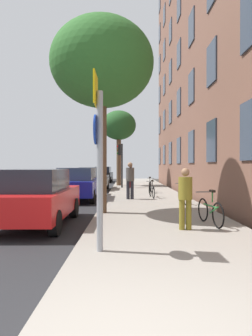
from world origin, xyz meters
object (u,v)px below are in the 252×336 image
traffic_light (120,157)px  tree_near (102,64)px  bicycle_1 (182,195)px  car_2 (93,178)px  pedestrian_2 (130,175)px  tree_far (118,126)px  bicycle_3 (149,186)px  bicycle_0 (210,211)px  car_3 (103,174)px  sign_post (98,151)px  pedestrian_0 (185,194)px  pedestrian_1 (130,178)px  car_1 (78,183)px  car_0 (35,197)px  bicycle_2 (151,191)px

traffic_light → tree_near: tree_near is taller
bicycle_1 → car_2: bearing=120.9°
pedestrian_2 → tree_far: bearing=110.4°
bicycle_3 → bicycle_0: bearing=-84.8°
tree_far → bicycle_1: tree_far is taller
tree_near → pedestrian_2: size_ratio=4.00×
bicycle_0 → car_3: 22.73m
traffic_light → tree_far: bearing=94.4°
bicycle_1 → bicycle_3: size_ratio=1.01×
sign_post → car_3: sign_post is taller
pedestrian_0 → bicycle_3: bearing=90.3°
bicycle_3 → pedestrian_1: size_ratio=0.96×
tree_near → car_1: 6.49m
tree_far → car_3: bearing=105.4°
tree_near → car_0: tree_near is taller
tree_near → bicycle_2: (2.13, 4.74, -4.73)m
tree_far → car_2: tree_far is taller
bicycle_3 → pedestrian_2: pedestrian_2 is taller
traffic_light → tree_far: size_ratio=0.53×
bicycle_0 → pedestrian_1: bearing=109.0°
bicycle_0 → car_2: (-4.55, 12.27, 0.35)m
sign_post → car_0: bearing=126.3°
bicycle_1 → bicycle_2: 2.58m
bicycle_3 → pedestrian_1: 3.61m
tree_near → bicycle_3: 9.01m
bicycle_1 → pedestrian_2: 9.12m
car_3 → pedestrian_2: bearing=-73.1°
sign_post → car_2: sign_post is taller
bicycle_2 → car_3: car_3 is taller
traffic_light → car_2: 2.66m
pedestrian_2 → car_3: 9.33m
pedestrian_2 → car_1: 7.26m
traffic_light → car_1: (-1.97, -6.84, -1.50)m
tree_far → pedestrian_2: size_ratio=3.71×
pedestrian_2 → car_2: (-2.61, -1.06, -0.22)m
traffic_light → car_1: bearing=-106.1°
bicycle_0 → bicycle_2: (-0.98, 6.80, -0.03)m
bicycle_0 → car_3: bearing=101.8°
car_1 → car_3: bearing=89.9°
tree_near → pedestrian_1: bearing=75.9°
tree_near → bicycle_2: 7.03m
bicycle_1 → car_1: size_ratio=0.38×
tree_far → bicycle_1: (3.01, -11.40, -4.48)m
pedestrian_1 → car_0: size_ratio=0.44×
sign_post → bicycle_0: (2.81, 2.43, -1.51)m
pedestrian_0 → pedestrian_1: 6.80m
car_3 → car_2: bearing=-89.4°
traffic_light → car_1: size_ratio=0.72×
tree_far → tree_near: bearing=-90.9°
tree_near → traffic_light: bearing=87.9°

